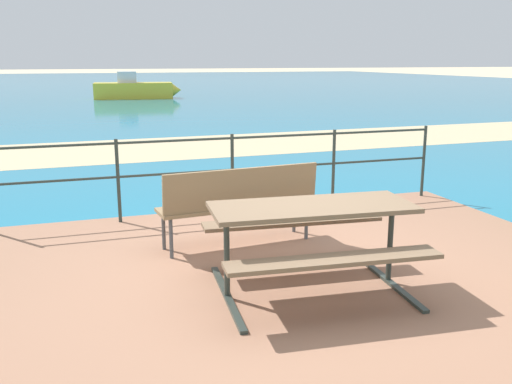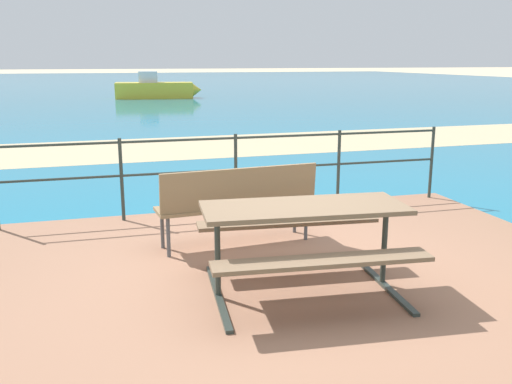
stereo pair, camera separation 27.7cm
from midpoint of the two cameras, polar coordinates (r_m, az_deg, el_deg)
name	(u,v)px [view 2 (the right image)]	position (r m, az deg, el deg)	size (l,w,h in m)	color
ground_plane	(296,281)	(5.42, 5.54, -9.05)	(240.00, 240.00, 0.00)	beige
patio_paving	(296,279)	(5.41, 5.54, -8.76)	(6.40, 5.20, 0.06)	#996B51
sea_water	(118,87)	(44.75, -13.63, 10.36)	(90.00, 90.00, 0.01)	teal
beach_strip	(174,148)	(13.51, -7.74, 4.49)	(54.00, 3.53, 0.01)	tan
picnic_table	(304,226)	(4.87, 6.51, -3.43)	(1.85, 1.50, 0.78)	#7A6047
park_bench	(238,198)	(6.04, -0.53, -0.66)	(1.77, 0.57, 0.89)	#8C704C
railing_fence	(236,163)	(7.39, -1.01, 2.97)	(5.94, 0.04, 1.05)	#2D3833
boat_mid	(156,89)	(31.03, -9.87, 10.26)	(4.64, 1.78, 1.42)	yellow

